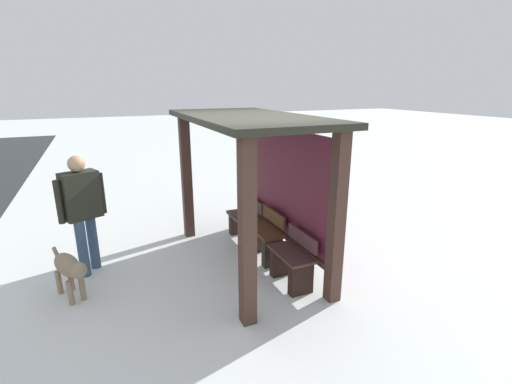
{
  "coord_description": "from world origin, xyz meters",
  "views": [
    {
      "loc": [
        4.72,
        -1.95,
        2.63
      ],
      "look_at": [
        -0.09,
        0.17,
        1.08
      ],
      "focal_mm": 25.41,
      "sensor_mm": 36.0,
      "label": 1
    }
  ],
  "objects_px": {
    "bench_center_inside": "(266,238)",
    "person_walking": "(82,205)",
    "bench_left_inside": "(245,222)",
    "dog": "(69,268)",
    "bus_shelter": "(260,160)",
    "bench_right_inside": "(292,263)"
  },
  "relations": [
    {
      "from": "bench_center_inside",
      "to": "person_walking",
      "type": "xyz_separation_m",
      "value": [
        -0.65,
        -2.53,
        0.69
      ]
    },
    {
      "from": "bench_left_inside",
      "to": "dog",
      "type": "distance_m",
      "value": 2.88
    },
    {
      "from": "bus_shelter",
      "to": "bench_right_inside",
      "type": "height_order",
      "value": "bus_shelter"
    },
    {
      "from": "bench_center_inside",
      "to": "dog",
      "type": "height_order",
      "value": "bench_center_inside"
    },
    {
      "from": "bench_left_inside",
      "to": "person_walking",
      "type": "relative_size",
      "value": 0.43
    },
    {
      "from": "bus_shelter",
      "to": "bench_right_inside",
      "type": "xyz_separation_m",
      "value": [
        0.84,
        0.09,
        -1.27
      ]
    },
    {
      "from": "bus_shelter",
      "to": "bench_right_inside",
      "type": "bearing_deg",
      "value": 6.43
    },
    {
      "from": "bench_left_inside",
      "to": "person_walking",
      "type": "distance_m",
      "value": 2.64
    },
    {
      "from": "bench_center_inside",
      "to": "dog",
      "type": "distance_m",
      "value": 2.75
    },
    {
      "from": "bench_left_inside",
      "to": "person_walking",
      "type": "height_order",
      "value": "person_walking"
    },
    {
      "from": "bench_left_inside",
      "to": "bus_shelter",
      "type": "bearing_deg",
      "value": -6.45
    },
    {
      "from": "person_walking",
      "to": "bench_center_inside",
      "type": "bearing_deg",
      "value": 75.63
    },
    {
      "from": "bench_right_inside",
      "to": "dog",
      "type": "relative_size",
      "value": 0.9
    },
    {
      "from": "bus_shelter",
      "to": "bench_left_inside",
      "type": "height_order",
      "value": "bus_shelter"
    },
    {
      "from": "bench_center_inside",
      "to": "dog",
      "type": "xyz_separation_m",
      "value": [
        0.03,
        -2.75,
        0.09
      ]
    },
    {
      "from": "person_walking",
      "to": "bench_right_inside",
      "type": "bearing_deg",
      "value": 59.55
    },
    {
      "from": "bus_shelter",
      "to": "bench_center_inside",
      "type": "height_order",
      "value": "bus_shelter"
    },
    {
      "from": "dog",
      "to": "bus_shelter",
      "type": "bearing_deg",
      "value": 90.63
    },
    {
      "from": "bench_left_inside",
      "to": "bench_center_inside",
      "type": "distance_m",
      "value": 0.84
    },
    {
      "from": "bench_right_inside",
      "to": "person_walking",
      "type": "relative_size",
      "value": 0.43
    },
    {
      "from": "dog",
      "to": "person_walking",
      "type": "bearing_deg",
      "value": 162.65
    },
    {
      "from": "bus_shelter",
      "to": "person_walking",
      "type": "xyz_separation_m",
      "value": [
        -0.65,
        -2.44,
        -0.56
      ]
    }
  ]
}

